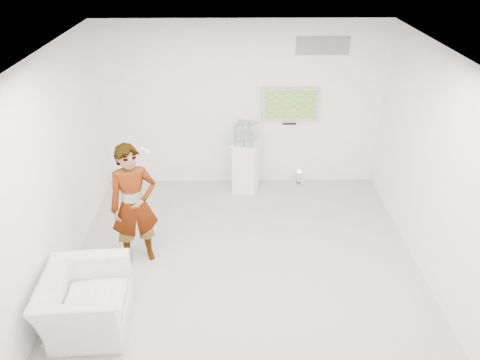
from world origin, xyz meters
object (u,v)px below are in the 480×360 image
at_px(person, 134,205).
at_px(pedestal, 246,167).
at_px(tv, 290,104).
at_px(floor_uplight, 299,178).
at_px(armchair, 85,301).

xyz_separation_m(person, pedestal, (1.61, 2.02, -0.44)).
bearing_deg(pedestal, person, -128.53).
bearing_deg(tv, floor_uplight, -29.68).
bearing_deg(armchair, pedestal, -34.21).
distance_m(person, floor_uplight, 3.48).
distance_m(person, armchair, 1.46).
xyz_separation_m(armchair, floor_uplight, (3.01, 3.47, -0.21)).
bearing_deg(person, floor_uplight, 20.30).
height_order(armchair, floor_uplight, armchair).
bearing_deg(armchair, tv, -40.74).
height_order(person, armchair, person).
relative_size(pedestal, floor_uplight, 3.11).
relative_size(armchair, floor_uplight, 3.68).
distance_m(armchair, floor_uplight, 4.60).
height_order(tv, armchair, tv).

